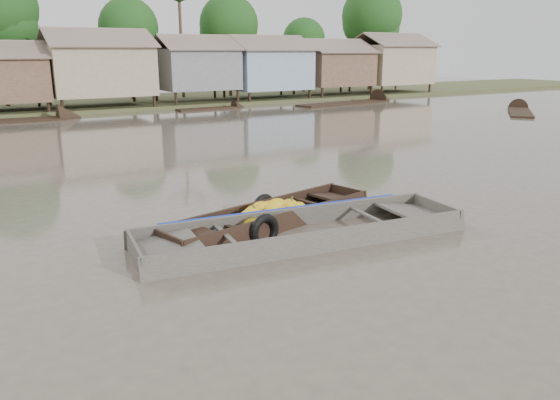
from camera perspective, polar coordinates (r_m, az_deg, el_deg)
ground at (r=11.90m, az=3.72°, el=-4.03°), size 120.00×120.00×0.00m
riverbank at (r=42.16m, az=-18.48°, el=13.42°), size 120.00×12.47×10.22m
banana_boat at (r=12.79m, az=-1.20°, el=-1.87°), size 5.88×2.59×0.82m
viewer_boat at (r=11.85m, az=2.45°, el=-3.81°), size 7.46×2.77×0.59m
distant_boats at (r=35.65m, az=-6.67°, el=8.84°), size 48.81×16.24×0.35m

